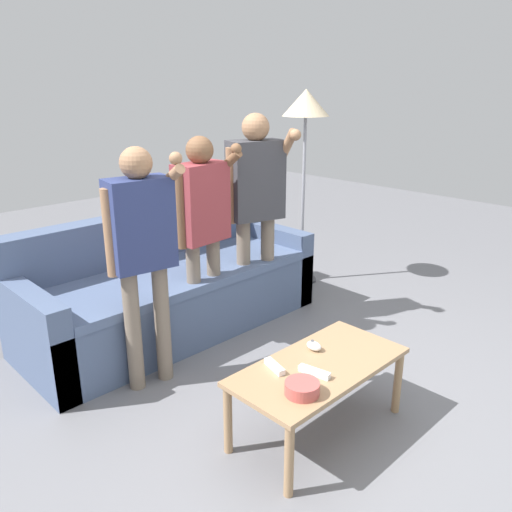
{
  "coord_description": "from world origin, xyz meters",
  "views": [
    {
      "loc": [
        -1.91,
        -1.58,
        1.75
      ],
      "look_at": [
        0.01,
        0.38,
        0.82
      ],
      "focal_mm": 36.18,
      "sensor_mm": 36.0,
      "label": 1
    }
  ],
  "objects_px": {
    "coffee_table": "(319,373)",
    "game_remote_wand_far": "(314,372)",
    "couch": "(170,290)",
    "player_left": "(142,242)",
    "game_remote_wand_near": "(275,366)",
    "player_center": "(202,218)",
    "game_remote_nunchuk": "(314,346)",
    "floor_lamp": "(306,114)",
    "player_right": "(256,196)",
    "snack_bowl": "(302,388)"
  },
  "relations": [
    {
      "from": "coffee_table",
      "to": "player_left",
      "type": "bearing_deg",
      "value": 109.8
    },
    {
      "from": "player_center",
      "to": "game_remote_wand_far",
      "type": "height_order",
      "value": "player_center"
    },
    {
      "from": "snack_bowl",
      "to": "game_remote_nunchuk",
      "type": "relative_size",
      "value": 1.84
    },
    {
      "from": "player_right",
      "to": "couch",
      "type": "bearing_deg",
      "value": 145.1
    },
    {
      "from": "player_right",
      "to": "snack_bowl",
      "type": "bearing_deg",
      "value": -126.78
    },
    {
      "from": "couch",
      "to": "player_right",
      "type": "xyz_separation_m",
      "value": [
        0.53,
        -0.37,
        0.68
      ]
    },
    {
      "from": "player_left",
      "to": "player_center",
      "type": "bearing_deg",
      "value": 17.02
    },
    {
      "from": "coffee_table",
      "to": "player_right",
      "type": "height_order",
      "value": "player_right"
    },
    {
      "from": "snack_bowl",
      "to": "floor_lamp",
      "type": "distance_m",
      "value": 2.68
    },
    {
      "from": "snack_bowl",
      "to": "player_left",
      "type": "xyz_separation_m",
      "value": [
        -0.1,
        1.12,
        0.47
      ]
    },
    {
      "from": "coffee_table",
      "to": "game_remote_wand_far",
      "type": "distance_m",
      "value": 0.13
    },
    {
      "from": "player_left",
      "to": "player_center",
      "type": "xyz_separation_m",
      "value": [
        0.57,
        0.18,
        0.0
      ]
    },
    {
      "from": "player_right",
      "to": "game_remote_wand_far",
      "type": "relative_size",
      "value": 9.3
    },
    {
      "from": "game_remote_nunchuk",
      "to": "floor_lamp",
      "type": "relative_size",
      "value": 0.05
    },
    {
      "from": "couch",
      "to": "game_remote_wand_far",
      "type": "bearing_deg",
      "value": -99.57
    },
    {
      "from": "game_remote_wand_far",
      "to": "player_left",
      "type": "bearing_deg",
      "value": 104.23
    },
    {
      "from": "couch",
      "to": "coffee_table",
      "type": "relative_size",
      "value": 2.29
    },
    {
      "from": "couch",
      "to": "player_left",
      "type": "xyz_separation_m",
      "value": [
        -0.54,
        -0.55,
        0.6
      ]
    },
    {
      "from": "player_center",
      "to": "snack_bowl",
      "type": "bearing_deg",
      "value": -110.08
    },
    {
      "from": "player_center",
      "to": "game_remote_wand_far",
      "type": "distance_m",
      "value": 1.36
    },
    {
      "from": "snack_bowl",
      "to": "floor_lamp",
      "type": "bearing_deg",
      "value": 40.85
    },
    {
      "from": "player_right",
      "to": "game_remote_wand_near",
      "type": "xyz_separation_m",
      "value": [
        -0.9,
        -1.06,
        -0.57
      ]
    },
    {
      "from": "couch",
      "to": "game_remote_wand_near",
      "type": "bearing_deg",
      "value": -104.59
    },
    {
      "from": "floor_lamp",
      "to": "game_remote_wand_far",
      "type": "bearing_deg",
      "value": -137.65
    },
    {
      "from": "couch",
      "to": "game_remote_wand_near",
      "type": "height_order",
      "value": "couch"
    },
    {
      "from": "game_remote_nunchuk",
      "to": "game_remote_wand_near",
      "type": "bearing_deg",
      "value": 177.57
    },
    {
      "from": "game_remote_wand_near",
      "to": "couch",
      "type": "bearing_deg",
      "value": 75.41
    },
    {
      "from": "floor_lamp",
      "to": "player_center",
      "type": "bearing_deg",
      "value": -167.15
    },
    {
      "from": "player_left",
      "to": "player_center",
      "type": "height_order",
      "value": "player_center"
    },
    {
      "from": "floor_lamp",
      "to": "player_center",
      "type": "xyz_separation_m",
      "value": [
        -1.39,
        -0.32,
        -0.6
      ]
    },
    {
      "from": "game_remote_wand_near",
      "to": "game_remote_nunchuk",
      "type": "bearing_deg",
      "value": -2.43
    },
    {
      "from": "coffee_table",
      "to": "player_center",
      "type": "xyz_separation_m",
      "value": [
        0.21,
        1.18,
        0.56
      ]
    },
    {
      "from": "floor_lamp",
      "to": "player_right",
      "type": "height_order",
      "value": "floor_lamp"
    },
    {
      "from": "player_center",
      "to": "game_remote_wand_near",
      "type": "distance_m",
      "value": 1.23
    },
    {
      "from": "snack_bowl",
      "to": "coffee_table",
      "type": "bearing_deg",
      "value": 22.88
    },
    {
      "from": "couch",
      "to": "coffee_table",
      "type": "xyz_separation_m",
      "value": [
        -0.17,
        -1.55,
        0.05
      ]
    },
    {
      "from": "player_right",
      "to": "game_remote_wand_far",
      "type": "distance_m",
      "value": 1.57
    },
    {
      "from": "floor_lamp",
      "to": "coffee_table",
      "type": "bearing_deg",
      "value": -136.85
    },
    {
      "from": "snack_bowl",
      "to": "player_center",
      "type": "distance_m",
      "value": 1.46
    },
    {
      "from": "snack_bowl",
      "to": "game_remote_wand_near",
      "type": "xyz_separation_m",
      "value": [
        0.07,
        0.24,
        -0.01
      ]
    },
    {
      "from": "player_right",
      "to": "game_remote_wand_near",
      "type": "distance_m",
      "value": 1.5
    },
    {
      "from": "couch",
      "to": "coffee_table",
      "type": "height_order",
      "value": "couch"
    },
    {
      "from": "coffee_table",
      "to": "floor_lamp",
      "type": "height_order",
      "value": "floor_lamp"
    },
    {
      "from": "player_left",
      "to": "player_right",
      "type": "distance_m",
      "value": 1.08
    },
    {
      "from": "couch",
      "to": "game_remote_wand_near",
      "type": "distance_m",
      "value": 1.48
    },
    {
      "from": "game_remote_wand_far",
      "to": "game_remote_nunchuk",
      "type": "bearing_deg",
      "value": 40.12
    },
    {
      "from": "floor_lamp",
      "to": "player_center",
      "type": "height_order",
      "value": "floor_lamp"
    },
    {
      "from": "game_remote_wand_near",
      "to": "floor_lamp",
      "type": "bearing_deg",
      "value": 37.39
    },
    {
      "from": "couch",
      "to": "coffee_table",
      "type": "distance_m",
      "value": 1.56
    },
    {
      "from": "player_left",
      "to": "couch",
      "type": "bearing_deg",
      "value": 45.57
    }
  ]
}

